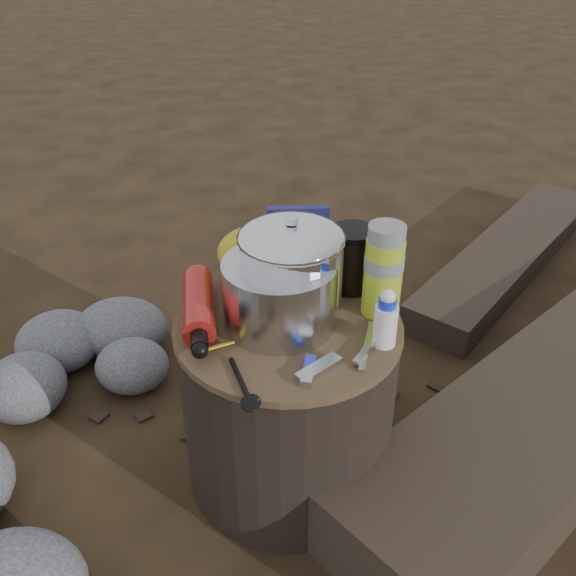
# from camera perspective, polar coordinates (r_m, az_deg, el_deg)

# --- Properties ---
(ground) EXTENTS (60.00, 60.00, 0.00)m
(ground) POSITION_cam_1_polar(r_m,az_deg,el_deg) (1.45, 0.00, -16.19)
(ground) COLOR #2F2114
(ground) RESTS_ON ground
(stump) EXTENTS (0.43, 0.43, 0.40)m
(stump) POSITION_cam_1_polar(r_m,az_deg,el_deg) (1.31, 0.00, -10.40)
(stump) COLOR black
(stump) RESTS_ON ground
(rock_ring) EXTENTS (0.45, 0.99, 0.20)m
(rock_ring) POSITION_cam_1_polar(r_m,az_deg,el_deg) (1.49, -20.92, -11.86)
(rock_ring) COLOR #58585D
(rock_ring) RESTS_ON ground
(log_small) EXTENTS (0.83, 1.06, 0.10)m
(log_small) POSITION_cam_1_polar(r_m,az_deg,el_deg) (2.26, 19.65, 2.95)
(log_small) COLOR #32261D
(log_small) RESTS_ON ground
(foil_windscreen) EXTENTS (0.21, 0.21, 0.13)m
(foil_windscreen) POSITION_cam_1_polar(r_m,az_deg,el_deg) (1.15, -0.76, -0.49)
(foil_windscreen) COLOR #B9B9C0
(foil_windscreen) RESTS_ON stump
(camping_pot) EXTENTS (0.19, 0.19, 0.19)m
(camping_pot) POSITION_cam_1_polar(r_m,az_deg,el_deg) (1.16, 0.31, 1.72)
(camping_pot) COLOR silver
(camping_pot) RESTS_ON stump
(fuel_bottle) EXTENTS (0.11, 0.26, 0.06)m
(fuel_bottle) POSITION_cam_1_polar(r_m,az_deg,el_deg) (1.19, -8.24, -1.59)
(fuel_bottle) COLOR #AB201A
(fuel_bottle) RESTS_ON stump
(thermos) EXTENTS (0.07, 0.07, 0.18)m
(thermos) POSITION_cam_1_polar(r_m,az_deg,el_deg) (1.18, 8.75, 1.58)
(thermos) COLOR #A3C226
(thermos) RESTS_ON stump
(travel_mug) EXTENTS (0.09, 0.09, 0.13)m
(travel_mug) POSITION_cam_1_polar(r_m,az_deg,el_deg) (1.26, 5.89, 2.64)
(travel_mug) COLOR black
(travel_mug) RESTS_ON stump
(stuff_sack) EXTENTS (0.16, 0.13, 0.11)m
(stuff_sack) POSITION_cam_1_polar(r_m,az_deg,el_deg) (1.30, -2.91, 3.19)
(stuff_sack) COLOR gold
(stuff_sack) RESTS_ON stump
(food_pouch) EXTENTS (0.13, 0.04, 0.16)m
(food_pouch) POSITION_cam_1_polar(r_m,az_deg,el_deg) (1.28, 0.92, 4.02)
(food_pouch) COLOR #19174F
(food_pouch) RESTS_ON stump
(lighter) EXTENTS (0.03, 0.08, 0.01)m
(lighter) POSITION_cam_1_polar(r_m,az_deg,el_deg) (1.07, 1.95, -7.33)
(lighter) COLOR #1F33D3
(lighter) RESTS_ON stump
(multitool) EXTENTS (0.08, 0.08, 0.01)m
(multitool) POSITION_cam_1_polar(r_m,az_deg,el_deg) (1.07, 2.84, -7.41)
(multitool) COLOR silver
(multitool) RESTS_ON stump
(pot_grabber) EXTENTS (0.08, 0.15, 0.01)m
(pot_grabber) POSITION_cam_1_polar(r_m,az_deg,el_deg) (1.13, 7.26, -5.15)
(pot_grabber) COLOR silver
(pot_grabber) RESTS_ON stump
(spork) EXTENTS (0.08, 0.13, 0.01)m
(spork) POSITION_cam_1_polar(r_m,az_deg,el_deg) (1.05, -4.42, -8.33)
(spork) COLOR black
(spork) RESTS_ON stump
(squeeze_bottle) EXTENTS (0.04, 0.04, 0.10)m
(squeeze_bottle) POSITION_cam_1_polar(r_m,az_deg,el_deg) (1.12, 8.96, -2.99)
(squeeze_bottle) COLOR white
(squeeze_bottle) RESTS_ON stump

